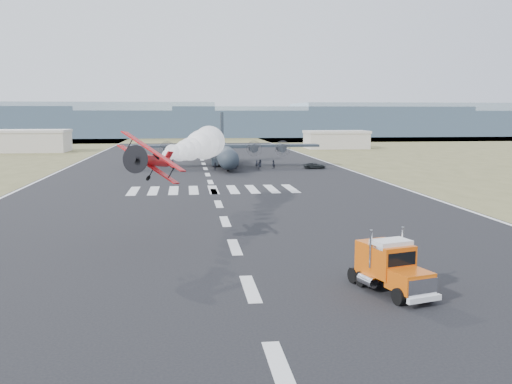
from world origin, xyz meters
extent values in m
plane|color=black|center=(0.00, 0.00, 0.00)|extent=(500.00, 500.00, 0.00)
cube|color=brown|center=(0.00, 230.00, 0.00)|extent=(500.00, 80.00, 0.00)
cube|color=#7F93A2|center=(-65.00, 260.00, 8.50)|extent=(150.00, 50.00, 17.00)
cube|color=#7F93A2|center=(0.00, 260.00, 6.50)|extent=(150.00, 50.00, 13.00)
cube|color=#7F93A2|center=(65.00, 260.00, 7.50)|extent=(150.00, 50.00, 15.00)
cube|color=#7F93A2|center=(130.00, 260.00, 8.50)|extent=(150.00, 50.00, 17.00)
cube|color=#AEA89B|center=(-52.00, 145.00, 3.00)|extent=(24.00, 14.00, 6.00)
cube|color=beige|center=(-52.00, 145.00, 6.30)|extent=(24.50, 14.50, 0.80)
cube|color=#AEA89B|center=(46.00, 150.00, 2.60)|extent=(20.00, 12.00, 5.20)
cube|color=beige|center=(46.00, 150.00, 5.50)|extent=(20.50, 12.50, 0.80)
cube|color=black|center=(8.75, -0.90, 0.53)|extent=(2.81, 6.54, 0.24)
cube|color=orange|center=(9.54, -3.66, 1.29)|extent=(2.75, 2.82, 1.24)
cube|color=silver|center=(9.87, -4.81, 1.20)|extent=(2.06, 0.72, 1.05)
cube|color=white|center=(9.93, -4.99, 0.53)|extent=(2.38, 0.94, 0.33)
cube|color=orange|center=(9.06, -2.00, 2.10)|extent=(2.77, 2.32, 2.10)
cube|color=black|center=(9.29, -2.78, 2.44)|extent=(2.05, 0.69, 0.86)
cube|color=white|center=(8.98, -1.73, 3.20)|extent=(2.72, 2.13, 0.48)
cube|color=orange|center=(8.59, -0.35, 1.82)|extent=(2.83, 2.50, 2.49)
cylinder|color=black|center=(8.59, -4.33, 0.53)|extent=(0.66, 1.12, 1.05)
cylinder|color=black|center=(10.70, -3.72, 0.53)|extent=(0.66, 1.12, 1.05)
cylinder|color=black|center=(7.48, -0.47, 0.53)|extent=(0.66, 1.12, 1.05)
cylinder|color=black|center=(9.59, 0.14, 0.53)|extent=(0.66, 1.12, 1.05)
cylinder|color=black|center=(7.21, 0.45, 0.53)|extent=(0.66, 1.12, 1.05)
cylinder|color=black|center=(9.33, 1.06, 0.53)|extent=(0.66, 1.12, 1.05)
cylinder|color=red|center=(-7.02, 14.23, 7.45)|extent=(2.18, 5.45, 0.97)
sphere|color=black|center=(-6.97, 14.44, 7.82)|extent=(0.75, 0.75, 0.75)
cylinder|color=black|center=(-7.61, 11.72, 7.45)|extent=(1.19, 0.88, 1.08)
cylinder|color=black|center=(-7.70, 11.35, 7.45)|extent=(2.31, 0.58, 2.37)
cube|color=red|center=(-7.12, 13.81, 7.07)|extent=(5.73, 2.35, 3.33)
cube|color=red|center=(-7.19, 13.50, 8.36)|extent=(5.91, 2.39, 3.44)
cube|color=red|center=(-6.45, 16.64, 7.98)|extent=(0.33, 0.97, 1.08)
cube|color=red|center=(-6.45, 16.64, 7.45)|extent=(2.27, 1.23, 0.09)
cylinder|color=black|center=(-8.05, 13.59, 6.16)|extent=(0.23, 0.49, 0.47)
cylinder|color=black|center=(-6.38, 13.19, 6.16)|extent=(0.23, 0.49, 0.47)
sphere|color=white|center=(-6.40, 16.85, 7.45)|extent=(0.75, 0.75, 0.75)
sphere|color=white|center=(-5.80, 19.36, 7.48)|extent=(1.13, 1.13, 1.13)
sphere|color=white|center=(-5.21, 21.87, 7.51)|extent=(1.52, 1.52, 1.52)
sphere|color=white|center=(-4.61, 24.38, 7.54)|extent=(1.90, 1.90, 1.90)
sphere|color=white|center=(-4.02, 26.89, 7.58)|extent=(2.28, 2.28, 2.28)
sphere|color=white|center=(-3.42, 29.40, 7.61)|extent=(2.66, 2.66, 2.66)
sphere|color=white|center=(-2.83, 31.91, 7.64)|extent=(3.05, 3.05, 3.05)
sphere|color=white|center=(-2.23, 34.42, 7.67)|extent=(3.43, 3.43, 3.43)
sphere|color=white|center=(-1.63, 36.93, 7.70)|extent=(3.81, 3.81, 3.81)
sphere|color=white|center=(-1.04, 39.44, 7.74)|extent=(4.19, 4.19, 4.19)
cylinder|color=#212931|center=(4.45, 88.61, 2.66)|extent=(4.51, 28.73, 4.10)
sphere|color=#212931|center=(4.24, 74.27, 2.66)|extent=(4.10, 4.10, 4.10)
cone|color=#212931|center=(4.65, 102.94, 2.66)|extent=(4.18, 6.20, 4.10)
cube|color=#212931|center=(4.43, 87.59, 4.61)|extent=(41.02, 4.89, 0.51)
cylinder|color=#212931|center=(-7.86, 87.25, 4.10)|extent=(1.90, 3.92, 1.84)
cylinder|color=#3F3F44|center=(-7.89, 85.20, 4.10)|extent=(3.48, 0.10, 3.48)
cylinder|color=#212931|center=(-1.72, 87.16, 4.10)|extent=(1.90, 3.92, 1.84)
cylinder|color=#3F3F44|center=(-1.75, 85.11, 4.10)|extent=(3.48, 0.10, 3.48)
cylinder|color=#212931|center=(10.57, 86.98, 4.10)|extent=(1.90, 3.92, 1.84)
cylinder|color=#3F3F44|center=(10.54, 84.94, 4.10)|extent=(3.48, 0.10, 3.48)
cylinder|color=#212931|center=(16.71, 86.90, 4.10)|extent=(1.90, 3.92, 1.84)
cylinder|color=#3F3F44|center=(16.68, 84.85, 4.10)|extent=(3.48, 0.10, 3.48)
cube|color=#212931|center=(4.62, 100.90, 7.78)|extent=(0.68, 4.62, 8.19)
cube|color=#212931|center=(4.63, 101.41, 3.48)|extent=(14.38, 3.28, 0.36)
cube|color=#212931|center=(2.21, 89.67, 1.13)|extent=(1.32, 6.16, 1.64)
cylinder|color=black|center=(2.21, 89.67, 0.56)|extent=(0.53, 1.13, 1.13)
cube|color=#212931|center=(6.71, 89.60, 1.13)|extent=(1.32, 6.16, 1.64)
cylinder|color=black|center=(6.71, 89.60, 0.56)|extent=(0.53, 1.13, 1.13)
cylinder|color=black|center=(4.28, 77.35, 0.46)|extent=(0.42, 0.93, 0.92)
imported|color=black|center=(22.91, 81.04, 0.64)|extent=(4.62, 2.16, 1.28)
imported|color=black|center=(10.95, 83.94, 0.83)|extent=(0.78, 0.77, 1.66)
imported|color=black|center=(11.19, 81.45, 0.80)|extent=(0.63, 0.86, 1.61)
imported|color=black|center=(6.50, 83.07, 0.78)|extent=(1.01, 1.06, 1.55)
imported|color=black|center=(-6.88, 84.86, 0.90)|extent=(0.63, 1.10, 1.80)
imported|color=black|center=(11.99, 86.15, 0.84)|extent=(0.80, 0.96, 1.68)
imported|color=black|center=(1.86, 80.26, 0.82)|extent=(1.44, 1.40, 1.64)
imported|color=black|center=(-6.67, 81.27, 0.87)|extent=(0.80, 0.74, 1.74)
imported|color=black|center=(14.32, 82.84, 0.88)|extent=(1.00, 0.90, 1.76)
camera|label=1|loc=(-4.12, -36.36, 11.53)|focal=40.00mm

